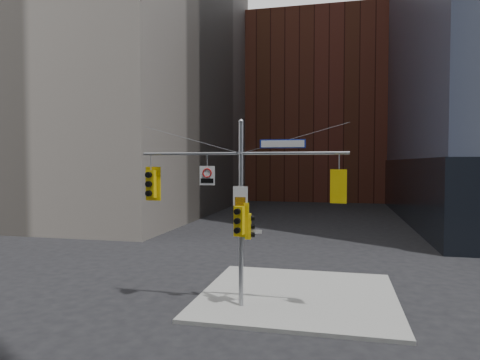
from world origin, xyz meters
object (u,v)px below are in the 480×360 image
at_px(traffic_light_east_arm, 339,186).
at_px(street_sign_blade, 283,144).
at_px(regulatory_sign_arm, 207,175).
at_px(signal_assembly, 241,195).
at_px(traffic_light_west_arm, 151,184).
at_px(traffic_light_pole_side, 249,226).
at_px(traffic_light_pole_front, 239,220).

xyz_separation_m(traffic_light_east_arm, street_sign_blade, (-2.05, 0.00, 1.55)).
xyz_separation_m(traffic_light_east_arm, regulatory_sign_arm, (-4.98, -0.02, 0.37)).
height_order(street_sign_blade, regulatory_sign_arm, street_sign_blade).
relative_size(signal_assembly, street_sign_blade, 4.70).
xyz_separation_m(signal_assembly, traffic_light_west_arm, (-3.70, 0.01, 0.38)).
bearing_deg(street_sign_blade, signal_assembly, 178.56).
xyz_separation_m(signal_assembly, regulatory_sign_arm, (-1.34, -0.02, 0.76)).
bearing_deg(signal_assembly, traffic_light_west_arm, 179.79).
relative_size(traffic_light_east_arm, regulatory_sign_arm, 1.63).
bearing_deg(traffic_light_pole_side, street_sign_blade, -96.67).
bearing_deg(signal_assembly, traffic_light_pole_front, -89.77).
height_order(traffic_light_pole_side, traffic_light_pole_front, traffic_light_pole_front).
bearing_deg(signal_assembly, traffic_light_east_arm, 0.02).
bearing_deg(traffic_light_pole_front, traffic_light_west_arm, -174.44).
bearing_deg(traffic_light_pole_side, signal_assembly, 85.76).
xyz_separation_m(traffic_light_west_arm, traffic_light_pole_side, (4.02, -0.00, -1.57)).
height_order(traffic_light_pole_side, regulatory_sign_arm, regulatory_sign_arm).
relative_size(signal_assembly, traffic_light_east_arm, 6.56).
bearing_deg(traffic_light_pole_front, street_sign_blade, 19.57).
distance_m(signal_assembly, traffic_light_west_arm, 3.72).
bearing_deg(traffic_light_east_arm, traffic_light_pole_front, 10.48).
bearing_deg(traffic_light_west_arm, street_sign_blade, 2.17).
xyz_separation_m(street_sign_blade, regulatory_sign_arm, (-2.92, -0.02, -1.18)).
distance_m(traffic_light_east_arm, regulatory_sign_arm, 4.99).
bearing_deg(signal_assembly, traffic_light_pole_side, 2.05).
bearing_deg(traffic_light_west_arm, signal_assembly, 2.07).
distance_m(traffic_light_east_arm, traffic_light_pole_side, 3.67).
distance_m(traffic_light_pole_front, regulatory_sign_arm, 2.17).
height_order(signal_assembly, traffic_light_pole_front, signal_assembly).
bearing_deg(traffic_light_east_arm, traffic_light_west_arm, 6.17).
xyz_separation_m(traffic_light_pole_side, regulatory_sign_arm, (-1.66, -0.03, 1.95)).
xyz_separation_m(signal_assembly, traffic_light_pole_front, (0.00, -0.27, -0.93)).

